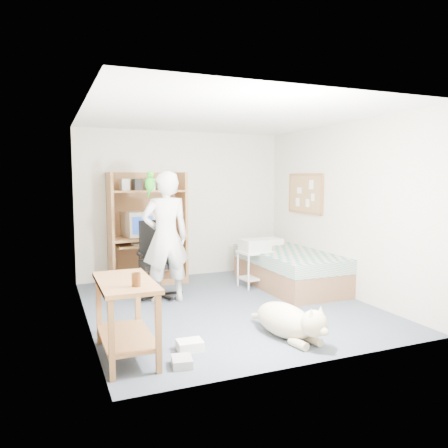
% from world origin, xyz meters
% --- Properties ---
extents(floor, '(4.00, 4.00, 0.00)m').
position_xyz_m(floor, '(0.00, 0.00, 0.00)').
color(floor, '#475061').
rests_on(floor, ground).
extents(wall_back, '(3.60, 0.02, 2.50)m').
position_xyz_m(wall_back, '(0.00, 2.00, 1.25)').
color(wall_back, beige).
rests_on(wall_back, floor).
extents(wall_right, '(0.02, 4.00, 2.50)m').
position_xyz_m(wall_right, '(1.80, 0.00, 1.25)').
color(wall_right, beige).
rests_on(wall_right, floor).
extents(wall_left, '(0.02, 4.00, 2.50)m').
position_xyz_m(wall_left, '(-1.80, 0.00, 1.25)').
color(wall_left, beige).
rests_on(wall_left, floor).
extents(ceiling, '(3.60, 4.00, 0.02)m').
position_xyz_m(ceiling, '(0.00, 0.00, 2.50)').
color(ceiling, white).
rests_on(ceiling, wall_back).
extents(computer_hutch, '(1.20, 0.63, 1.80)m').
position_xyz_m(computer_hutch, '(-0.70, 1.74, 0.82)').
color(computer_hutch, brown).
rests_on(computer_hutch, floor).
extents(bed, '(1.02, 2.02, 0.66)m').
position_xyz_m(bed, '(1.30, 0.62, 0.29)').
color(bed, brown).
rests_on(bed, floor).
extents(side_desk, '(0.50, 1.00, 0.75)m').
position_xyz_m(side_desk, '(-1.55, -1.20, 0.49)').
color(side_desk, brown).
rests_on(side_desk, floor).
extents(corkboard, '(0.04, 0.94, 0.66)m').
position_xyz_m(corkboard, '(1.77, 0.90, 1.45)').
color(corkboard, olive).
rests_on(corkboard, wall_right).
extents(office_chair, '(0.61, 0.61, 1.08)m').
position_xyz_m(office_chair, '(-0.76, 0.83, 0.39)').
color(office_chair, black).
rests_on(office_chair, floor).
extents(person, '(0.66, 0.43, 1.80)m').
position_xyz_m(person, '(-0.71, 0.52, 0.90)').
color(person, silver).
rests_on(person, floor).
extents(parrot, '(0.13, 0.23, 0.36)m').
position_xyz_m(parrot, '(-0.91, 0.53, 1.65)').
color(parrot, '#179015').
rests_on(parrot, person).
extents(dog, '(0.53, 1.18, 0.44)m').
position_xyz_m(dog, '(0.13, -1.35, 0.19)').
color(dog, tan).
rests_on(dog, floor).
extents(printer_cart, '(0.51, 0.43, 0.57)m').
position_xyz_m(printer_cart, '(0.79, 0.79, 0.38)').
color(printer_cart, silver).
rests_on(printer_cart, floor).
extents(printer, '(0.45, 0.36, 0.18)m').
position_xyz_m(printer, '(0.79, 0.79, 0.66)').
color(printer, beige).
rests_on(printer, printer_cart).
extents(crt_monitor, '(0.48, 0.50, 0.40)m').
position_xyz_m(crt_monitor, '(-0.84, 1.75, 0.97)').
color(crt_monitor, beige).
rests_on(crt_monitor, computer_hutch).
extents(keyboard, '(0.47, 0.22, 0.03)m').
position_xyz_m(keyboard, '(-0.75, 1.58, 0.67)').
color(keyboard, beige).
rests_on(keyboard, computer_hutch).
extents(pencil_cup, '(0.08, 0.08, 0.12)m').
position_xyz_m(pencil_cup, '(-0.38, 1.65, 0.82)').
color(pencil_cup, gold).
rests_on(pencil_cup, computer_hutch).
extents(drink_glass, '(0.08, 0.08, 0.12)m').
position_xyz_m(drink_glass, '(-1.50, -1.47, 0.81)').
color(drink_glass, '#3F1F0A').
rests_on(drink_glass, side_desk).
extents(floor_box_a, '(0.26, 0.21, 0.10)m').
position_xyz_m(floor_box_a, '(-0.94, -1.27, 0.05)').
color(floor_box_a, white).
rests_on(floor_box_a, floor).
extents(floor_box_b, '(0.22, 0.25, 0.08)m').
position_xyz_m(floor_box_b, '(-1.12, -1.59, 0.04)').
color(floor_box_b, '#A9A9A4').
rests_on(floor_box_b, floor).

